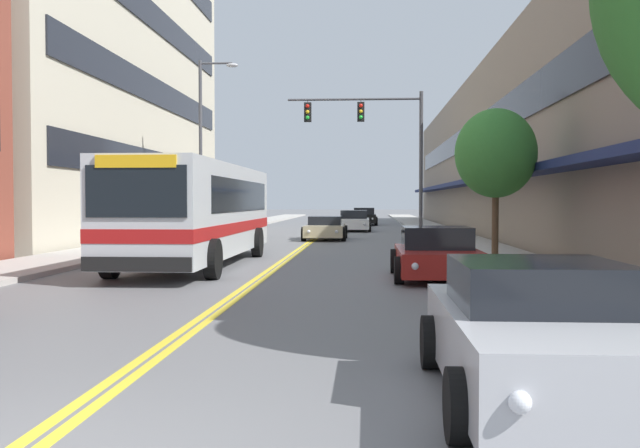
{
  "coord_description": "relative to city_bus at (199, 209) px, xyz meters",
  "views": [
    {
      "loc": [
        2.62,
        -4.56,
        1.91
      ],
      "look_at": [
        0.3,
        30.75,
        0.77
      ],
      "focal_mm": 40.0,
      "sensor_mm": 36.0,
      "label": 1
    }
  ],
  "objects": [
    {
      "name": "car_beige_moving_lead",
      "position": [
        2.97,
        14.04,
        -1.12
      ],
      "size": [
        2.12,
        4.31,
        1.16
      ],
      "color": "#BCAD89",
      "rests_on": "ground_plane"
    },
    {
      "name": "storefront_row_right",
      "position": [
        14.94,
        20.51,
        2.91
      ],
      "size": [
        9.1,
        68.0,
        9.19
      ],
      "color": "gray",
      "rests_on": "ground_plane"
    },
    {
      "name": "traffic_signal_mast",
      "position": [
        5.49,
        13.12,
        3.39
      ],
      "size": [
        6.46,
        0.38,
        7.12
      ],
      "color": "#47474C",
      "rests_on": "ground_plane"
    },
    {
      "name": "sidewalk_right",
      "position": [
        9.3,
        20.51,
        -1.61
      ],
      "size": [
        2.82,
        106.0,
        0.13
      ],
      "color": "#B2ADA5",
      "rests_on": "ground_plane"
    },
    {
      "name": "car_dark_grey_parked_left_near",
      "position": [
        -1.93,
        9.7,
        -1.12
      ],
      "size": [
        1.98,
        4.72,
        1.17
      ],
      "color": "#38383D",
      "rests_on": "ground_plane"
    },
    {
      "name": "car_black_moving_third",
      "position": [
        4.81,
        35.81,
        -1.04
      ],
      "size": [
        2.12,
        4.88,
        1.38
      ],
      "color": "black",
      "rests_on": "ground_plane"
    },
    {
      "name": "ground_plane",
      "position": [
        2.39,
        20.51,
        -1.68
      ],
      "size": [
        240.0,
        240.0,
        0.0
      ],
      "primitive_type": "plane",
      "color": "slate"
    },
    {
      "name": "sidewalk_left",
      "position": [
        -4.52,
        20.51,
        -1.61
      ],
      "size": [
        2.82,
        106.0,
        0.13
      ],
      "color": "#B2ADA5",
      "rests_on": "ground_plane"
    },
    {
      "name": "city_bus",
      "position": [
        0.0,
        0.0,
        0.0
      ],
      "size": [
        2.86,
        11.55,
        2.96
      ],
      "color": "silver",
      "rests_on": "ground_plane"
    },
    {
      "name": "street_lamp_left_far",
      "position": [
        -2.68,
        12.57,
        3.34
      ],
      "size": [
        1.9,
        0.28,
        8.6
      ],
      "color": "#47474C",
      "rests_on": "ground_plane"
    },
    {
      "name": "car_silver_parked_right_foreground",
      "position": [
        6.67,
        -14.17,
        -1.06
      ],
      "size": [
        2.06,
        4.2,
        1.33
      ],
      "color": "#B7B7BC",
      "rests_on": "ground_plane"
    },
    {
      "name": "street_tree_right_mid",
      "position": [
        8.82,
        0.35,
        1.64
      ],
      "size": [
        2.4,
        2.4,
        4.51
      ],
      "color": "brown",
      "rests_on": "sidewalk_right"
    },
    {
      "name": "car_red_parked_right_mid",
      "position": [
        6.74,
        -3.38,
        -1.09
      ],
      "size": [
        2.19,
        4.19,
        1.27
      ],
      "color": "maroon",
      "rests_on": "ground_plane"
    },
    {
      "name": "centre_line",
      "position": [
        2.39,
        20.51,
        -1.68
      ],
      "size": [
        0.34,
        106.0,
        0.01
      ],
      "color": "yellow",
      "rests_on": "ground_plane"
    },
    {
      "name": "car_white_moving_second",
      "position": [
        4.2,
        24.42,
        -1.07
      ],
      "size": [
        2.19,
        4.84,
        1.32
      ],
      "color": "white",
      "rests_on": "ground_plane"
    }
  ]
}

